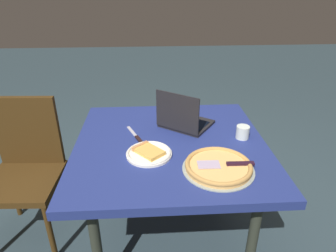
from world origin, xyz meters
TOP-DOWN VIEW (x-y plane):
  - ground_plane at (0.00, 0.00)m, footprint 12.00×12.00m
  - dining_table at (0.00, 0.00)m, footprint 1.08×1.10m
  - laptop at (0.19, -0.09)m, footprint 0.38×0.38m
  - pizza_plate at (-0.13, 0.13)m, footprint 0.25×0.25m
  - pizza_tray at (-0.29, -0.22)m, footprint 0.36×0.36m
  - table_knife at (0.07, 0.20)m, footprint 0.23×0.11m
  - drink_cup at (0.03, -0.43)m, footprint 0.08×0.08m
  - chair_near at (0.12, 0.90)m, footprint 0.45×0.45m

SIDE VIEW (x-z plane):
  - ground_plane at x=0.00m, z-range 0.00..0.00m
  - chair_near at x=0.12m, z-range 0.06..0.97m
  - dining_table at x=0.00m, z-range 0.29..0.99m
  - table_knife at x=0.07m, z-range 0.70..0.71m
  - pizza_plate at x=-0.13m, z-range 0.70..0.74m
  - pizza_tray at x=-0.29m, z-range 0.70..0.74m
  - drink_cup at x=0.03m, z-range 0.71..0.78m
  - laptop at x=0.19m, z-range 0.63..0.88m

